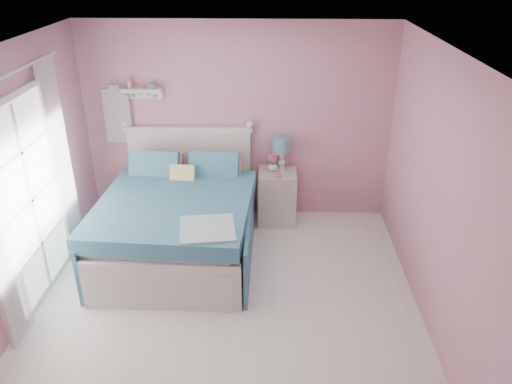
# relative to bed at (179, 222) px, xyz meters

# --- Properties ---
(floor) EXTENTS (4.50, 4.50, 0.00)m
(floor) POSITION_rel_bed_xyz_m (0.65, -1.16, -0.42)
(floor) COLOR white
(floor) RESTS_ON ground
(room_shell) EXTENTS (4.50, 4.50, 4.50)m
(room_shell) POSITION_rel_bed_xyz_m (0.65, -1.16, 1.17)
(room_shell) COLOR #CD8295
(room_shell) RESTS_ON floor
(bed) EXTENTS (1.81, 2.22, 1.26)m
(bed) POSITION_rel_bed_xyz_m (0.00, 0.00, 0.00)
(bed) COLOR silver
(bed) RESTS_ON floor
(nightstand) EXTENTS (0.50, 0.49, 0.72)m
(nightstand) POSITION_rel_bed_xyz_m (1.18, 0.82, -0.05)
(nightstand) COLOR beige
(nightstand) RESTS_ON floor
(table_lamp) EXTENTS (0.22, 0.22, 0.45)m
(table_lamp) POSITION_rel_bed_xyz_m (1.22, 0.93, 0.62)
(table_lamp) COLOR white
(table_lamp) RESTS_ON nightstand
(vase) EXTENTS (0.17, 0.17, 0.14)m
(vase) POSITION_rel_bed_xyz_m (1.11, 0.86, 0.38)
(vase) COLOR white
(vase) RESTS_ON nightstand
(teacup) EXTENTS (0.13, 0.13, 0.09)m
(teacup) POSITION_rel_bed_xyz_m (1.16, 0.66, 0.35)
(teacup) COLOR #C3828A
(teacup) RESTS_ON nightstand
(roses) EXTENTS (0.14, 0.11, 0.12)m
(roses) POSITION_rel_bed_xyz_m (1.11, 0.85, 0.49)
(roses) COLOR #E04C79
(roses) RESTS_ON vase
(wall_shelf) EXTENTS (0.50, 0.15, 0.25)m
(wall_shelf) POSITION_rel_bed_xyz_m (-0.55, 1.03, 1.32)
(wall_shelf) COLOR silver
(wall_shelf) RESTS_ON room_shell
(hanging_dress) EXTENTS (0.34, 0.03, 0.72)m
(hanging_dress) POSITION_rel_bed_xyz_m (-0.90, 1.02, 0.98)
(hanging_dress) COLOR white
(hanging_dress) RESTS_ON room_shell
(french_door) EXTENTS (0.04, 1.32, 2.16)m
(french_door) POSITION_rel_bed_xyz_m (-1.32, -0.76, 0.66)
(french_door) COLOR silver
(french_door) RESTS_ON floor
(curtain_far) EXTENTS (0.04, 0.40, 2.32)m
(curtain_far) POSITION_rel_bed_xyz_m (-1.27, -0.02, 0.76)
(curtain_far) COLOR white
(curtain_far) RESTS_ON floor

